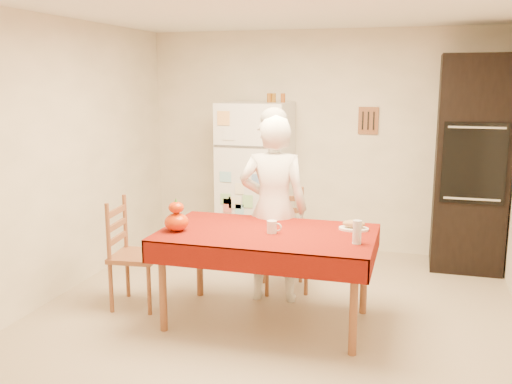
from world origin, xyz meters
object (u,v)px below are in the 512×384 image
at_px(oven_cabinet, 471,164).
at_px(bread_plate, 354,229).
at_px(chair_far, 284,235).
at_px(wine_glass, 357,232).
at_px(refrigerator, 256,178).
at_px(chair_left, 130,249).
at_px(coffee_mug, 272,227).
at_px(pumpkin_lower, 177,222).
at_px(dining_table, 267,240).
at_px(seated_woman, 273,209).

height_order(oven_cabinet, bread_plate, oven_cabinet).
bearing_deg(chair_far, wine_glass, -70.86).
height_order(refrigerator, chair_left, refrigerator).
height_order(refrigerator, coffee_mug, refrigerator).
bearing_deg(oven_cabinet, bread_plate, -120.82).
xyz_separation_m(chair_far, wine_glass, (0.77, -0.96, 0.34)).
height_order(oven_cabinet, chair_left, oven_cabinet).
bearing_deg(wine_glass, pumpkin_lower, -178.61).
bearing_deg(chair_far, pumpkin_lower, -142.98).
height_order(dining_table, coffee_mug, coffee_mug).
height_order(chair_left, pumpkin_lower, chair_left).
relative_size(oven_cabinet, pumpkin_lower, 11.34).
bearing_deg(oven_cabinet, chair_left, -146.64).
height_order(dining_table, bread_plate, bread_plate).
relative_size(refrigerator, chair_left, 1.79).
xyz_separation_m(oven_cabinet, chair_left, (-2.89, -1.90, -0.59)).
bearing_deg(oven_cabinet, seated_woman, -140.68).
xyz_separation_m(oven_cabinet, pumpkin_lower, (-2.35, -2.09, -0.27)).
distance_m(chair_left, seated_woman, 1.30).
bearing_deg(bread_plate, oven_cabinet, 59.18).
distance_m(oven_cabinet, bread_plate, 1.97).
relative_size(seated_woman, coffee_mug, 16.62).
relative_size(chair_left, pumpkin_lower, 4.90).
relative_size(chair_far, wine_glass, 5.40).
xyz_separation_m(dining_table, bread_plate, (0.66, 0.24, 0.08)).
distance_m(chair_far, seated_woman, 0.46).
bearing_deg(seated_woman, refrigerator, -75.84).
height_order(dining_table, chair_far, chair_far).
xyz_separation_m(dining_table, chair_far, (-0.05, 0.82, -0.18)).
distance_m(oven_cabinet, coffee_mug, 2.54).
bearing_deg(coffee_mug, pumpkin_lower, -169.04).
height_order(refrigerator, seated_woman, refrigerator).
relative_size(dining_table, coffee_mug, 17.00).
relative_size(oven_cabinet, coffee_mug, 22.00).
relative_size(seated_woman, bread_plate, 6.92).
distance_m(coffee_mug, pumpkin_lower, 0.76).
xyz_separation_m(chair_left, coffee_mug, (1.28, -0.04, 0.30)).
bearing_deg(bread_plate, dining_table, -159.57).
relative_size(refrigerator, dining_table, 1.00).
bearing_deg(chair_far, seated_woman, -113.93).
xyz_separation_m(seated_woman, coffee_mug, (0.12, -0.53, -0.02)).
height_order(oven_cabinet, coffee_mug, oven_cabinet).
distance_m(chair_far, wine_glass, 1.28).
height_order(refrigerator, pumpkin_lower, refrigerator).
bearing_deg(wine_glass, dining_table, 168.92).
bearing_deg(refrigerator, bread_plate, -51.57).
bearing_deg(oven_cabinet, chair_far, -147.31).
bearing_deg(oven_cabinet, pumpkin_lower, -138.44).
height_order(refrigerator, wine_glass, refrigerator).
xyz_separation_m(oven_cabinet, wine_glass, (-0.93, -2.05, -0.25)).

